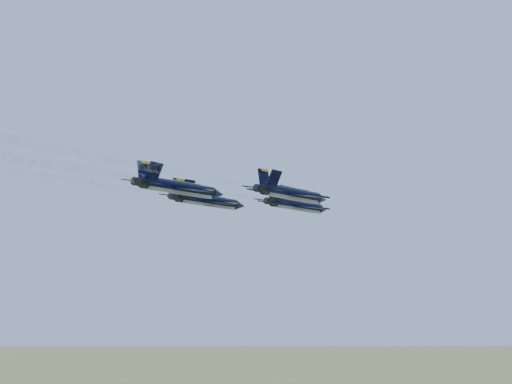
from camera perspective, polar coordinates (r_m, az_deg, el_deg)
The scene contains 6 objects.
jet_lead at distance 116.36m, azimuth 3.36°, elevation -1.08°, with size 13.07×16.98×3.93m.
jet_left at distance 110.16m, azimuth -3.80°, elevation -0.73°, with size 13.07×16.98×3.93m.
jet_right at distance 101.13m, azimuth 2.96°, elevation -0.16°, with size 13.07×16.98×3.93m.
jet_slot at distance 95.12m, azimuth -6.07°, elevation 0.32°, with size 13.07×16.98×3.93m.
smoke_trail_lead at distance 88.96m, azimuth -10.21°, elevation 0.93°, with size 5.64×47.45×1.86m.
smoke_trail_right at distance 74.52m, azimuth -13.47°, elevation 2.58°, with size 5.64×47.45×1.86m.
Camera 1 is at (55.49, -89.33, 90.13)m, focal length 50.00 mm.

